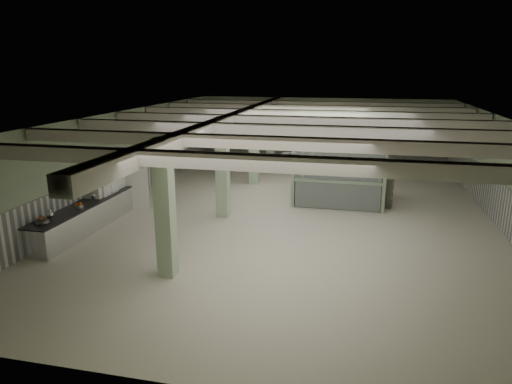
% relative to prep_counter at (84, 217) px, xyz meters
% --- Properties ---
extents(floor, '(20.00, 20.00, 0.00)m').
position_rel_prep_counter_xyz_m(floor, '(6.54, 3.48, -0.46)').
color(floor, beige).
rests_on(floor, ground).
extents(ceiling, '(14.00, 20.00, 0.02)m').
position_rel_prep_counter_xyz_m(ceiling, '(6.54, 3.48, 3.14)').
color(ceiling, white).
rests_on(ceiling, wall_back).
extents(wall_back, '(14.00, 0.02, 3.60)m').
position_rel_prep_counter_xyz_m(wall_back, '(6.54, 13.48, 1.34)').
color(wall_back, '#AEC39C').
rests_on(wall_back, floor).
extents(wall_front, '(14.00, 0.02, 3.60)m').
position_rel_prep_counter_xyz_m(wall_front, '(6.54, -6.52, 1.34)').
color(wall_front, '#AEC39C').
rests_on(wall_front, floor).
extents(wall_left, '(0.02, 20.00, 3.60)m').
position_rel_prep_counter_xyz_m(wall_left, '(-0.46, 3.48, 1.34)').
color(wall_left, '#AEC39C').
rests_on(wall_left, floor).
extents(wall_right, '(0.02, 20.00, 3.60)m').
position_rel_prep_counter_xyz_m(wall_right, '(13.54, 3.48, 1.34)').
color(wall_right, '#AEC39C').
rests_on(wall_right, floor).
extents(wainscot_left, '(0.05, 19.90, 1.50)m').
position_rel_prep_counter_xyz_m(wainscot_left, '(-0.43, 3.48, 0.29)').
color(wainscot_left, silver).
rests_on(wainscot_left, floor).
extents(wainscot_right, '(0.05, 19.90, 1.50)m').
position_rel_prep_counter_xyz_m(wainscot_right, '(13.52, 3.48, 0.29)').
color(wainscot_right, silver).
rests_on(wainscot_right, floor).
extents(wainscot_back, '(13.90, 0.05, 1.50)m').
position_rel_prep_counter_xyz_m(wainscot_back, '(6.54, 13.45, 0.29)').
color(wainscot_back, silver).
rests_on(wainscot_back, floor).
extents(girder, '(0.45, 19.90, 0.40)m').
position_rel_prep_counter_xyz_m(girder, '(4.04, 3.48, 2.92)').
color(girder, beige).
rests_on(girder, ceiling).
extents(beam_a, '(13.90, 0.35, 0.32)m').
position_rel_prep_counter_xyz_m(beam_a, '(6.54, -4.02, 2.96)').
color(beam_a, beige).
rests_on(beam_a, ceiling).
extents(beam_b, '(13.90, 0.35, 0.32)m').
position_rel_prep_counter_xyz_m(beam_b, '(6.54, -1.52, 2.96)').
color(beam_b, beige).
rests_on(beam_b, ceiling).
extents(beam_c, '(13.90, 0.35, 0.32)m').
position_rel_prep_counter_xyz_m(beam_c, '(6.54, 0.98, 2.96)').
color(beam_c, beige).
rests_on(beam_c, ceiling).
extents(beam_d, '(13.90, 0.35, 0.32)m').
position_rel_prep_counter_xyz_m(beam_d, '(6.54, 3.48, 2.96)').
color(beam_d, beige).
rests_on(beam_d, ceiling).
extents(beam_e, '(13.90, 0.35, 0.32)m').
position_rel_prep_counter_xyz_m(beam_e, '(6.54, 5.98, 2.96)').
color(beam_e, beige).
rests_on(beam_e, ceiling).
extents(beam_f, '(13.90, 0.35, 0.32)m').
position_rel_prep_counter_xyz_m(beam_f, '(6.54, 8.48, 2.96)').
color(beam_f, beige).
rests_on(beam_f, ceiling).
extents(beam_g, '(13.90, 0.35, 0.32)m').
position_rel_prep_counter_xyz_m(beam_g, '(6.54, 10.98, 2.96)').
color(beam_g, beige).
rests_on(beam_g, ceiling).
extents(column_a, '(0.42, 0.42, 3.60)m').
position_rel_prep_counter_xyz_m(column_a, '(4.04, -2.52, 1.34)').
color(column_a, '#B0CCA4').
rests_on(column_a, floor).
extents(column_b, '(0.42, 0.42, 3.60)m').
position_rel_prep_counter_xyz_m(column_b, '(4.04, 2.48, 1.34)').
color(column_b, '#B0CCA4').
rests_on(column_b, floor).
extents(column_c, '(0.42, 0.42, 3.60)m').
position_rel_prep_counter_xyz_m(column_c, '(4.04, 7.48, 1.34)').
color(column_c, '#B0CCA4').
rests_on(column_c, floor).
extents(column_d, '(0.42, 0.42, 3.60)m').
position_rel_prep_counter_xyz_m(column_d, '(4.04, 11.48, 1.34)').
color(column_d, '#B0CCA4').
rests_on(column_d, floor).
extents(pendant_front, '(0.44, 0.44, 0.22)m').
position_rel_prep_counter_xyz_m(pendant_front, '(7.04, -1.52, 2.59)').
color(pendant_front, '#2F3F31').
rests_on(pendant_front, ceiling).
extents(pendant_mid, '(0.44, 0.44, 0.22)m').
position_rel_prep_counter_xyz_m(pendant_mid, '(7.04, 3.98, 2.59)').
color(pendant_mid, '#2F3F31').
rests_on(pendant_mid, ceiling).
extents(pendant_back, '(0.44, 0.44, 0.22)m').
position_rel_prep_counter_xyz_m(pendant_back, '(7.04, 8.98, 2.59)').
color(pendant_back, '#2F3F31').
rests_on(pendant_back, ceiling).
extents(prep_counter, '(0.88, 5.05, 0.91)m').
position_rel_prep_counter_xyz_m(prep_counter, '(0.00, 0.00, 0.00)').
color(prep_counter, silver).
rests_on(prep_counter, floor).
extents(pitcher_near, '(0.26, 0.29, 0.30)m').
position_rel_prep_counter_xyz_m(pitcher_near, '(-0.03, 0.68, 0.59)').
color(pitcher_near, silver).
rests_on(pitcher_near, prep_counter).
extents(pitcher_far, '(0.23, 0.26, 0.29)m').
position_rel_prep_counter_xyz_m(pitcher_far, '(-0.10, -1.50, 0.58)').
color(pitcher_far, silver).
rests_on(pitcher_far, prep_counter).
extents(veg_colander, '(0.44, 0.44, 0.19)m').
position_rel_prep_counter_xyz_m(veg_colander, '(-0.07, -1.93, 0.53)').
color(veg_colander, '#444449').
rests_on(veg_colander, prep_counter).
extents(orange_bowl, '(0.35, 0.35, 0.10)m').
position_rel_prep_counter_xyz_m(orange_bowl, '(0.10, -0.36, 0.49)').
color(orange_bowl, '#B2B2B7').
rests_on(orange_bowl, prep_counter).
extents(walkin_cooler, '(1.23, 2.60, 2.39)m').
position_rel_prep_counter_xyz_m(walkin_cooler, '(-0.08, 1.93, 0.73)').
color(walkin_cooler, white).
rests_on(walkin_cooler, floor).
extents(guard_booth, '(3.65, 3.08, 2.94)m').
position_rel_prep_counter_xyz_m(guard_booth, '(8.03, 5.56, 1.49)').
color(guard_booth, '#8CA785').
rests_on(guard_booth, floor).
extents(filing_cabinet, '(0.44, 0.57, 1.12)m').
position_rel_prep_counter_xyz_m(filing_cabinet, '(9.92, 4.98, 0.10)').
color(filing_cabinet, '#565748').
rests_on(filing_cabinet, floor).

